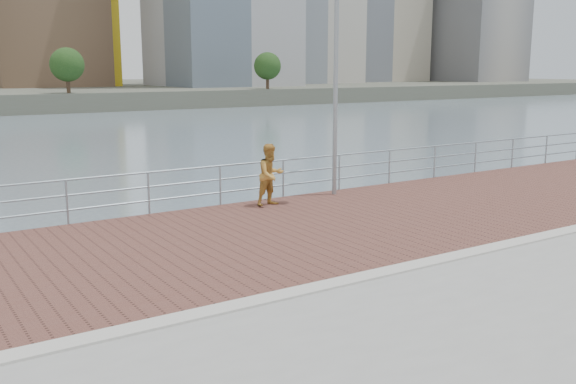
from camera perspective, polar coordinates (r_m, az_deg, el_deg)
brick_lane at (r=14.38m, az=-3.49°, el=-4.03°), size 40.00×6.80×0.02m
curb at (r=11.51m, az=5.49°, el=-7.83°), size 40.00×0.40×0.06m
guardrail at (r=17.20m, az=-9.12°, el=0.67°), size 39.06×0.06×1.13m
street_lamp at (r=18.47m, az=5.25°, el=13.94°), size 0.48×1.40×6.61m
bystander at (r=17.44m, az=-1.55°, el=1.54°), size 0.90×0.74×1.69m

